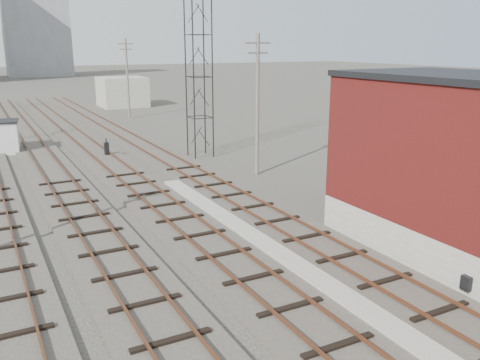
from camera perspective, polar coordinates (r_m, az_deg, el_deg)
ground at (r=61.63m, az=-18.64°, el=6.43°), size 320.00×320.00×0.00m
track_right at (r=41.95m, az=-10.40°, el=3.44°), size 3.20×90.00×0.39m
track_mid_right at (r=40.96m, az=-15.74°, el=2.85°), size 3.20×90.00×0.39m
track_mid_left at (r=40.35m, az=-21.28°, el=2.21°), size 3.20×90.00×0.39m
platform_curb at (r=19.36m, az=7.05°, el=-10.13°), size 0.90×28.00×0.26m
lattice_tower at (r=38.43m, az=-4.67°, el=13.71°), size 1.60×1.60×15.00m
utility_pole_right_a at (r=32.78m, az=1.97°, el=8.81°), size 1.80×0.24×9.00m
utility_pole_right_b at (r=60.60m, az=-12.53°, el=11.29°), size 1.80×0.24×9.00m
apartment_right at (r=151.40m, az=-21.96°, el=15.70°), size 16.00×12.00×26.00m
shed_right at (r=73.00m, az=-13.07°, el=9.62°), size 6.00×6.00×4.00m
switch_stand at (r=39.90m, az=-14.74°, el=3.39°), size 0.34×0.34×1.36m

